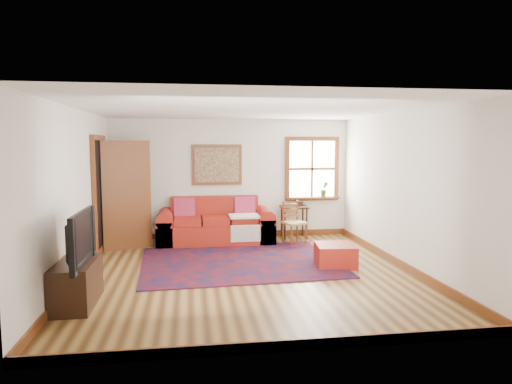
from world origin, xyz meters
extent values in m
plane|color=#472C13|center=(0.00, 0.00, 0.00)|extent=(5.50, 5.50, 0.00)
cube|color=silver|center=(0.00, 2.75, 1.25)|extent=(5.00, 0.04, 2.50)
cube|color=silver|center=(0.00, -2.75, 1.25)|extent=(5.00, 0.04, 2.50)
cube|color=silver|center=(-2.50, 0.00, 1.25)|extent=(0.04, 5.50, 2.50)
cube|color=silver|center=(2.50, 0.00, 1.25)|extent=(0.04, 5.50, 2.50)
cube|color=white|center=(0.00, 0.00, 2.50)|extent=(5.00, 5.50, 0.04)
cube|color=brown|center=(0.00, 2.73, 0.06)|extent=(5.00, 0.03, 0.12)
cube|color=brown|center=(-2.48, 0.00, 0.06)|extent=(0.03, 5.50, 0.12)
cube|color=brown|center=(2.48, 0.00, 0.06)|extent=(0.03, 5.50, 0.12)
cube|color=white|center=(1.75, 2.73, 1.45)|extent=(1.00, 0.02, 1.20)
cube|color=brown|center=(1.75, 2.72, 2.09)|extent=(1.18, 0.06, 0.09)
cube|color=brown|center=(1.75, 2.72, 0.80)|extent=(1.18, 0.06, 0.09)
cube|color=brown|center=(1.21, 2.72, 1.45)|extent=(0.09, 0.06, 1.20)
cube|color=brown|center=(2.29, 2.72, 1.45)|extent=(0.09, 0.06, 1.20)
cube|color=brown|center=(1.75, 2.72, 1.45)|extent=(1.00, 0.04, 0.05)
cube|color=brown|center=(1.75, 2.65, 0.83)|extent=(1.15, 0.20, 0.04)
imported|color=#356423|center=(2.00, 2.63, 1.01)|extent=(0.18, 0.15, 0.33)
cube|color=black|center=(-2.49, 1.60, 1.02)|extent=(0.02, 0.90, 2.05)
cube|color=brown|center=(-2.46, 1.11, 1.02)|extent=(0.06, 0.09, 2.05)
cube|color=brown|center=(-2.46, 2.10, 1.02)|extent=(0.06, 0.09, 2.05)
cube|color=brown|center=(-2.46, 1.60, 2.09)|extent=(0.06, 1.08, 0.09)
cube|color=brown|center=(-2.04, 1.90, 1.02)|extent=(0.86, 0.35, 2.05)
cube|color=silver|center=(-2.04, 1.90, 1.13)|extent=(0.56, 0.22, 1.33)
cube|color=brown|center=(-0.30, 2.73, 1.55)|extent=(1.05, 0.04, 0.85)
cube|color=tan|center=(-0.30, 2.69, 1.55)|extent=(0.92, 0.03, 0.72)
cube|color=#550C0F|center=(-0.06, 0.64, 0.01)|extent=(3.34, 2.73, 0.02)
cube|color=maroon|center=(-0.36, 2.24, 0.20)|extent=(2.32, 0.96, 0.40)
cube|color=maroon|center=(-0.36, 2.59, 0.65)|extent=(1.80, 0.26, 0.50)
cube|color=maroon|center=(-1.36, 2.24, 0.25)|extent=(0.32, 0.96, 0.50)
cube|color=maroon|center=(0.63, 2.24, 0.25)|extent=(0.32, 0.96, 0.50)
cube|color=red|center=(-0.98, 2.42, 0.68)|extent=(0.42, 0.21, 0.44)
cube|color=red|center=(0.25, 2.42, 0.68)|extent=(0.42, 0.21, 0.44)
cube|color=silver|center=(0.19, 2.06, 0.56)|extent=(0.59, 0.53, 0.04)
cube|color=maroon|center=(1.47, 0.19, 0.18)|extent=(0.68, 0.68, 0.35)
cube|color=black|center=(1.31, 2.49, 0.66)|extent=(0.56, 0.42, 0.04)
cylinder|color=black|center=(1.08, 2.32, 0.32)|extent=(0.04, 0.04, 0.64)
cylinder|color=black|center=(1.54, 2.32, 0.32)|extent=(0.04, 0.04, 0.64)
cylinder|color=black|center=(1.08, 2.67, 0.32)|extent=(0.04, 0.04, 0.64)
cylinder|color=black|center=(1.54, 2.67, 0.32)|extent=(0.04, 0.04, 0.64)
cube|color=tan|center=(1.18, 1.92, 0.42)|extent=(0.50, 0.49, 0.04)
cylinder|color=brown|center=(1.08, 1.71, 0.20)|extent=(0.04, 0.04, 0.40)
cylinder|color=brown|center=(1.39, 1.82, 0.20)|extent=(0.04, 0.04, 0.40)
cylinder|color=brown|center=(0.97, 2.01, 0.42)|extent=(0.04, 0.04, 0.85)
cylinder|color=brown|center=(1.29, 2.12, 0.42)|extent=(0.04, 0.04, 0.85)
cube|color=brown|center=(1.13, 2.06, 0.66)|extent=(0.33, 0.14, 0.25)
cube|color=black|center=(-2.26, -1.10, 0.27)|extent=(0.45, 0.99, 0.55)
imported|color=black|center=(-2.24, -1.28, 0.87)|extent=(0.15, 1.13, 0.65)
cylinder|color=silver|center=(-2.21, -0.76, 0.64)|extent=(0.12, 0.12, 0.18)
cylinder|color=#FFA53F|center=(-2.21, -0.76, 0.61)|extent=(0.07, 0.07, 0.12)
camera|label=1|loc=(-0.86, -6.83, 1.98)|focal=32.00mm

